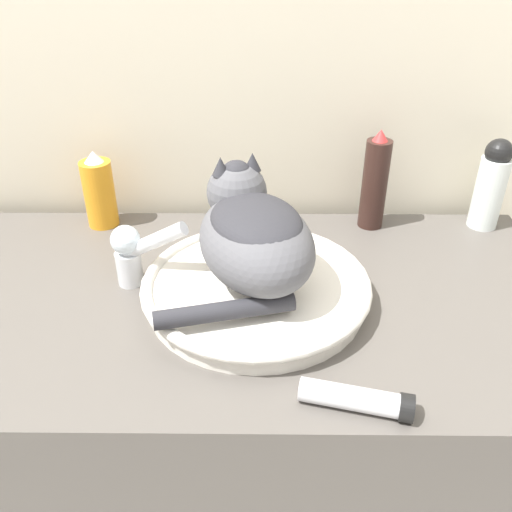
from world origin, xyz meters
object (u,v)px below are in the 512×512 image
(spray_bottle_trigger, at_px, (99,192))
(faucet, at_px, (133,251))
(lotion_bottle_white, at_px, (491,184))
(hairspray_can_black, at_px, (375,183))
(cat, at_px, (253,232))
(cream_tube, at_px, (357,399))

(spray_bottle_trigger, bearing_deg, faucet, -62.60)
(lotion_bottle_white, xyz_separation_m, hairspray_can_black, (-0.23, 0.00, 0.00))
(lotion_bottle_white, height_order, hairspray_can_black, hairspray_can_black)
(lotion_bottle_white, bearing_deg, hairspray_can_black, 180.00)
(cat, bearing_deg, lotion_bottle_white, -81.73)
(lotion_bottle_white, bearing_deg, cream_tube, -123.75)
(hairspray_can_black, relative_size, cream_tube, 1.36)
(lotion_bottle_white, distance_m, cream_tube, 0.60)
(lotion_bottle_white, distance_m, hairspray_can_black, 0.23)
(lotion_bottle_white, height_order, cream_tube, lotion_bottle_white)
(cat, bearing_deg, hairspray_can_black, -63.45)
(cream_tube, bearing_deg, hairspray_can_black, 78.52)
(cat, height_order, hairspray_can_black, cat)
(cream_tube, bearing_deg, spray_bottle_trigger, 132.28)
(spray_bottle_trigger, height_order, lotion_bottle_white, lotion_bottle_white)
(spray_bottle_trigger, relative_size, lotion_bottle_white, 0.86)
(cat, xyz_separation_m, hairspray_can_black, (0.24, 0.25, -0.03))
(faucet, bearing_deg, cream_tube, -26.87)
(faucet, height_order, hairspray_can_black, hairspray_can_black)
(spray_bottle_trigger, bearing_deg, cat, -38.73)
(faucet, relative_size, spray_bottle_trigger, 0.86)
(hairspray_can_black, bearing_deg, spray_bottle_trigger, 180.00)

